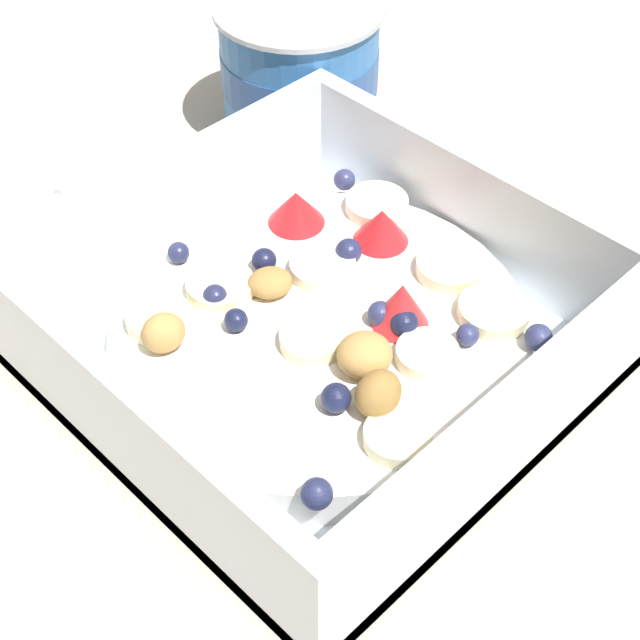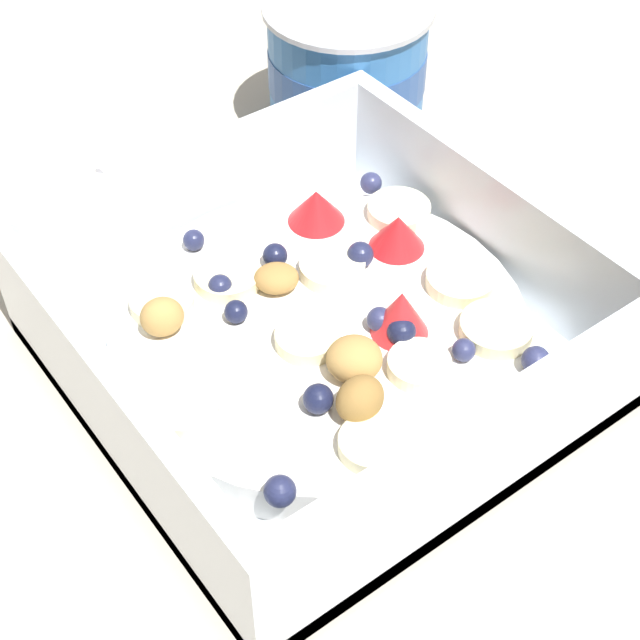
# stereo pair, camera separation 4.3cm
# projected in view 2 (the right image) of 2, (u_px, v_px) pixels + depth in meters

# --- Properties ---
(ground_plane) EXTENTS (2.40, 2.40, 0.00)m
(ground_plane) POSITION_uv_depth(u_px,v_px,m) (278.00, 375.00, 0.45)
(ground_plane) COLOR beige
(fruit_bowl) EXTENTS (0.21, 0.21, 0.07)m
(fruit_bowl) POSITION_uv_depth(u_px,v_px,m) (322.00, 332.00, 0.44)
(fruit_bowl) COLOR white
(fruit_bowl) RESTS_ON ground
(spoon) EXTENTS (0.09, 0.16, 0.01)m
(spoon) POSITION_uv_depth(u_px,v_px,m) (102.00, 165.00, 0.55)
(spoon) COLOR silver
(spoon) RESTS_ON ground
(yogurt_cup) EXTENTS (0.10, 0.10, 0.08)m
(yogurt_cup) POSITION_uv_depth(u_px,v_px,m) (347.00, 70.00, 0.56)
(yogurt_cup) COLOR #3370B7
(yogurt_cup) RESTS_ON ground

